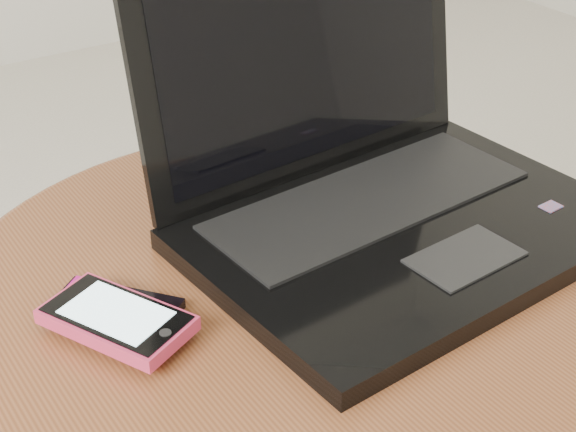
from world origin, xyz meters
TOP-DOWN VIEW (x-y plane):
  - table at (-0.03, 0.05)m, footprint 0.63×0.63m
  - laptop at (0.09, 0.09)m, footprint 0.40×0.34m
  - phone_black at (-0.18, 0.09)m, footprint 0.11×0.11m
  - phone_pink at (-0.19, 0.06)m, footprint 0.11×0.13m

SIDE VIEW (x-z plane):
  - table at x=-0.03m, z-range 0.14..0.64m
  - phone_black at x=-0.18m, z-range 0.50..0.51m
  - phone_pink at x=-0.19m, z-range 0.51..0.52m
  - laptop at x=0.09m, z-range 0.42..0.67m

